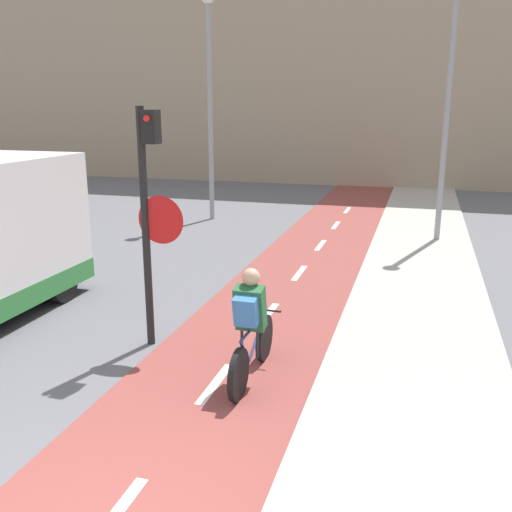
% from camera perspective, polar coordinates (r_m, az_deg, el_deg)
% --- Properties ---
extents(building_row_background, '(60.00, 5.20, 9.78)m').
position_cam_1_polar(building_row_background, '(27.06, 11.96, 17.83)').
color(building_row_background, gray).
rests_on(building_row_background, ground_plane).
extents(traffic_light_pole, '(0.67, 0.25, 3.36)m').
position_cam_1_polar(traffic_light_pole, '(7.94, -10.59, 5.20)').
color(traffic_light_pole, black).
rests_on(traffic_light_pole, ground_plane).
extents(street_lamp_far, '(0.36, 0.36, 6.43)m').
position_cam_1_polar(street_lamp_far, '(17.18, -4.66, 16.81)').
color(street_lamp_far, gray).
rests_on(street_lamp_far, ground_plane).
extents(street_lamp_sidewalk, '(0.36, 0.36, 6.19)m').
position_cam_1_polar(street_lamp_sidewalk, '(14.91, 18.77, 15.89)').
color(street_lamp_sidewalk, gray).
rests_on(street_lamp_sidewalk, ground_plane).
extents(cyclist_near, '(0.46, 1.77, 1.47)m').
position_cam_1_polar(cyclist_near, '(7.09, -0.52, -7.23)').
color(cyclist_near, black).
rests_on(cyclist_near, ground_plane).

